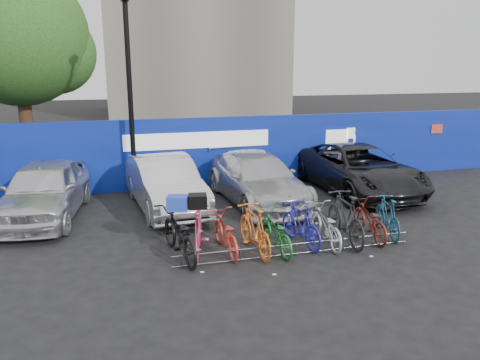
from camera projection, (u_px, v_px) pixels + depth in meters
name	position (u px, v px, depth m)	size (l,w,h in m)	color
ground	(287.00, 246.00, 11.05)	(100.00, 100.00, 0.00)	black
hoarding	(226.00, 151.00, 16.37)	(22.00, 0.18, 2.40)	navy
tree	(24.00, 39.00, 17.49)	(5.40, 5.20, 7.80)	#382314
lamppost	(130.00, 94.00, 14.49)	(0.25, 0.50, 6.11)	black
bike_rack	(296.00, 249.00, 10.45)	(5.60, 0.03, 0.30)	#595B60
car_0	(44.00, 190.00, 12.88)	(1.89, 4.70, 1.60)	silver
car_1	(165.00, 183.00, 13.71)	(1.62, 4.65, 1.53)	silver
car_2	(257.00, 179.00, 14.40)	(2.07, 5.10, 1.48)	#BBBBC0
car_3	(358.00, 169.00, 15.55)	(2.58, 5.59, 1.55)	black
bike_0	(179.00, 234.00, 10.24)	(0.73, 2.11, 1.11)	black
bike_1	(198.00, 232.00, 10.38)	(0.52, 1.85, 1.11)	#CA456E
bike_2	(225.00, 233.00, 10.57)	(0.61, 1.76, 0.92)	red
bike_3	(255.00, 229.00, 10.51)	(0.52, 1.85, 1.11)	orange
bike_4	(275.00, 232.00, 10.64)	(0.60, 1.73, 0.91)	#187127
bike_5	(301.00, 224.00, 10.98)	(0.49, 1.72, 1.03)	#2426C0
bike_6	(325.00, 225.00, 11.04)	(0.63, 1.80, 0.94)	#B6BABE
bike_7	(346.00, 218.00, 11.15)	(0.58, 2.04, 1.23)	#252628
bike_8	(369.00, 220.00, 11.42)	(0.62, 1.78, 0.94)	maroon
bike_9	(388.00, 216.00, 11.60)	(0.47, 1.66, 1.00)	navy
cargo_crate	(178.00, 203.00, 10.07)	(0.44, 0.33, 0.31)	blue
cargo_topcase	(198.00, 201.00, 10.21)	(0.40, 0.36, 0.30)	black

